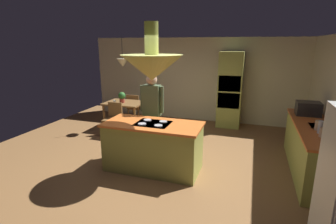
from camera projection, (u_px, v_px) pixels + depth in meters
ground at (157, 164)px, 5.22m from camera, size 8.16×8.16×0.00m
wall_back at (196, 80)px, 8.06m from camera, size 6.80×0.10×2.55m
kitchen_island at (153, 146)px, 4.92m from camera, size 1.83×0.87×0.94m
counter_run_right at (311, 149)px, 4.79m from camera, size 0.73×2.55×0.92m
oven_tower at (230, 90)px, 7.41m from camera, size 0.66×0.62×2.16m
dining_table at (125, 106)px, 7.32m from camera, size 1.07×0.81×0.76m
person_at_island at (152, 109)px, 5.52m from camera, size 0.53×0.23×1.75m
range_hood at (152, 66)px, 4.54m from camera, size 1.10×1.10×1.00m
pendant_light_over_table at (123, 63)px, 7.01m from camera, size 0.32×0.32×0.82m
chair_facing_island at (114, 117)px, 6.78m from camera, size 0.40×0.40×0.87m
chair_by_back_wall at (134, 106)px, 7.93m from camera, size 0.40×0.40×0.87m
potted_plant_on_table at (122, 97)px, 7.20m from camera, size 0.20×0.20×0.30m
cup_on_table at (115, 102)px, 7.15m from camera, size 0.07×0.07×0.09m
canister_flour at (324, 133)px, 4.08m from camera, size 0.13×0.13×0.15m
canister_sugar at (321, 127)px, 4.24m from camera, size 0.10×0.10×0.21m
canister_tea at (319, 125)px, 4.41m from camera, size 0.12×0.12×0.17m
microwave_on_counter at (308, 109)px, 5.33m from camera, size 0.46×0.36×0.28m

